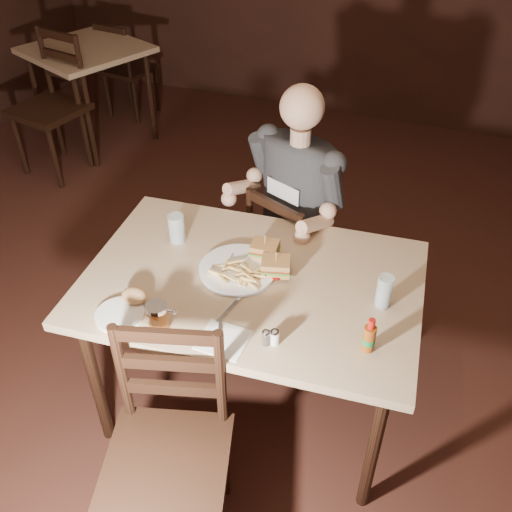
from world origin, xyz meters
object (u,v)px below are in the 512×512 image
(side_plate, at_px, (120,316))
(glass_right, at_px, (384,292))
(syrup_dispenser, at_px, (158,316))
(bg_chair_near, at_px, (48,109))
(bg_chair_far, at_px, (129,69))
(diner, at_px, (293,182))
(glass_left, at_px, (177,228))
(bg_table, at_px, (87,59))
(dinner_plate, at_px, (238,270))
(chair_far, at_px, (295,256))
(chair_near, at_px, (167,464))
(hot_sauce, at_px, (370,335))
(main_table, at_px, (252,293))

(side_plate, bearing_deg, glass_right, 24.48)
(syrup_dispenser, bearing_deg, bg_chair_near, 131.27)
(bg_chair_far, relative_size, diner, 0.92)
(diner, xyz_separation_m, side_plate, (-0.35, -0.95, -0.10))
(diner, relative_size, glass_left, 7.02)
(bg_table, xyz_separation_m, dinner_plate, (2.10, -2.05, 0.10))
(bg_chair_far, distance_m, bg_chair_near, 1.10)
(chair_far, xyz_separation_m, chair_near, (-0.05, -1.30, 0.04))
(bg_table, bearing_deg, chair_far, -33.79)
(chair_near, xyz_separation_m, bg_chair_far, (-2.11, 3.30, -0.05))
(dinner_plate, bearing_deg, glass_left, 162.26)
(bg_chair_far, xyz_separation_m, dinner_plate, (2.10, -2.60, 0.37))
(bg_table, height_order, chair_near, chair_near)
(dinner_plate, bearing_deg, chair_far, 84.08)
(dinner_plate, distance_m, side_plate, 0.49)
(glass_right, bearing_deg, hot_sauce, -91.06)
(dinner_plate, bearing_deg, bg_chair_near, 144.40)
(bg_chair_far, bearing_deg, dinner_plate, 135.80)
(glass_right, bearing_deg, main_table, -175.98)
(chair_near, xyz_separation_m, syrup_dispenser, (-0.16, 0.32, 0.36))
(chair_near, height_order, glass_left, chair_near)
(chair_far, distance_m, dinner_plate, 0.71)
(chair_near, distance_m, bg_chair_far, 3.91)
(bg_table, bearing_deg, dinner_plate, -44.37)
(chair_far, distance_m, syrup_dispenser, 1.08)
(bg_chair_far, xyz_separation_m, syrup_dispenser, (1.95, -2.98, 0.41))
(chair_far, distance_m, diner, 0.46)
(chair_near, relative_size, side_plate, 5.26)
(dinner_plate, height_order, syrup_dispenser, syrup_dispenser)
(chair_near, relative_size, diner, 1.03)
(diner, relative_size, side_plate, 5.11)
(main_table, relative_size, chair_near, 1.50)
(bg_chair_far, distance_m, side_plate, 3.50)
(main_table, bearing_deg, chair_far, 90.32)
(chair_far, bearing_deg, main_table, 112.61)
(main_table, bearing_deg, side_plate, -135.58)
(bg_table, bearing_deg, hot_sauce, -40.45)
(bg_chair_far, bearing_deg, glass_left, 132.36)
(bg_table, bearing_deg, bg_chair_near, -90.00)
(chair_far, xyz_separation_m, bg_chair_near, (-2.16, 0.90, 0.08))
(side_plate, bearing_deg, dinner_plate, 51.68)
(main_table, xyz_separation_m, hot_sauce, (0.50, -0.20, 0.14))
(diner, bearing_deg, dinner_plate, -72.30)
(main_table, xyz_separation_m, bg_chair_far, (-2.16, 2.62, -0.29))
(bg_chair_near, bearing_deg, hot_sauce, -21.53)
(dinner_plate, relative_size, glass_right, 2.24)
(glass_left, bearing_deg, chair_near, -67.48)
(bg_chair_near, distance_m, syrup_dispenser, 2.73)
(diner, bearing_deg, side_plate, -87.98)
(chair_far, distance_m, bg_chair_far, 2.94)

